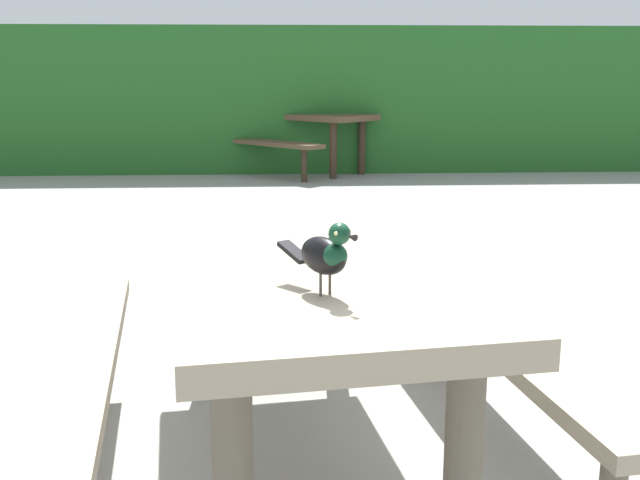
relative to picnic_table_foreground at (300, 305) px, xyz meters
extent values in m
plane|color=gray|center=(0.17, 0.20, -0.56)|extent=(60.00, 60.00, 0.00)
cube|color=#235B23|center=(0.17, 8.23, 0.34)|extent=(28.00, 2.04, 1.80)
cube|color=gray|center=(0.00, 0.00, 0.15)|extent=(1.00, 1.89, 0.07)
cylinder|color=#635B4C|center=(0.36, -0.66, -0.22)|extent=(0.09, 0.09, 0.67)
cylinder|color=#635B4C|center=(-0.36, 0.66, -0.22)|extent=(0.09, 0.09, 0.67)
cylinder|color=#635B4C|center=(0.17, 0.73, -0.22)|extent=(0.09, 0.09, 0.67)
cube|color=gray|center=(-0.69, -0.10, -0.14)|extent=(0.52, 1.73, 0.05)
cylinder|color=#635B4C|center=(-0.78, 0.54, -0.36)|extent=(0.07, 0.07, 0.39)
cube|color=gray|center=(0.69, 0.10, -0.14)|extent=(0.52, 1.73, 0.05)
cylinder|color=#635B4C|center=(0.60, 0.73, -0.36)|extent=(0.07, 0.07, 0.39)
ellipsoid|color=black|center=(0.04, -0.50, 0.28)|extent=(0.14, 0.16, 0.09)
ellipsoid|color=#0F3823|center=(0.07, -0.54, 0.29)|extent=(0.09, 0.09, 0.06)
sphere|color=#0F3823|center=(0.08, -0.55, 0.34)|extent=(0.05, 0.05, 0.05)
sphere|color=#EAE08C|center=(0.10, -0.55, 0.35)|extent=(0.01, 0.01, 0.01)
sphere|color=#EAE08C|center=(0.07, -0.57, 0.35)|extent=(0.01, 0.01, 0.01)
cone|color=black|center=(0.10, -0.59, 0.34)|extent=(0.03, 0.03, 0.02)
cube|color=black|center=(-0.02, -0.40, 0.27)|extent=(0.09, 0.10, 0.04)
cylinder|color=#47423D|center=(0.06, -0.50, 0.21)|extent=(0.01, 0.01, 0.05)
cylinder|color=#47423D|center=(0.04, -0.52, 0.21)|extent=(0.01, 0.01, 0.05)
cube|color=brown|center=(0.29, 7.47, 0.15)|extent=(1.80, 1.82, 0.07)
cylinder|color=#382B1D|center=(0.58, 6.78, -0.22)|extent=(0.09, 0.09, 0.67)
cylinder|color=#382B1D|center=(0.97, 7.15, -0.22)|extent=(0.09, 0.09, 0.67)
cylinder|color=#382B1D|center=(-0.39, 7.79, -0.22)|extent=(0.09, 0.09, 0.67)
cylinder|color=#382B1D|center=(-0.01, 8.16, -0.22)|extent=(0.09, 0.09, 0.67)
cube|color=brown|center=(-0.22, 6.98, -0.14)|extent=(1.39, 1.43, 0.05)
cylinder|color=#382B1D|center=(0.23, 6.52, -0.36)|extent=(0.07, 0.07, 0.39)
cylinder|color=#382B1D|center=(-0.66, 7.44, -0.36)|extent=(0.07, 0.07, 0.39)
cube|color=brown|center=(0.79, 7.95, -0.14)|extent=(1.39, 1.43, 0.05)
cylinder|color=#382B1D|center=(1.24, 7.49, -0.36)|extent=(0.07, 0.07, 0.39)
cylinder|color=#382B1D|center=(0.35, 8.42, -0.36)|extent=(0.07, 0.07, 0.39)
camera|label=1|loc=(-0.06, -2.25, 0.71)|focal=42.76mm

